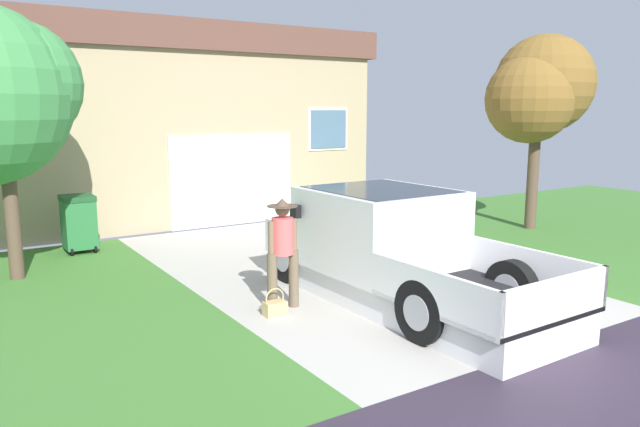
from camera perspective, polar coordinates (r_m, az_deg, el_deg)
pickup_truck at (r=9.17m, az=6.32°, el=-3.31°), size 2.15×5.05×1.63m
person_with_hat at (r=8.51m, az=-3.55°, el=-3.14°), size 0.49×0.43×1.60m
handbag at (r=8.45m, az=-4.30°, el=-8.84°), size 0.31×0.19×0.39m
house_with_garage at (r=17.30m, az=-16.51°, el=8.26°), size 11.09×6.46×4.85m
front_yard_tree at (r=15.08m, az=19.99°, el=10.87°), size 2.72×2.29×4.53m
wheeled_trash_bin at (r=12.88m, az=-21.90°, el=-0.71°), size 0.60×0.72×1.14m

